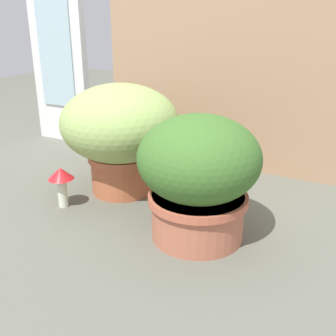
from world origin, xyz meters
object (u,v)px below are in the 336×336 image
at_px(grass_planter, 120,130).
at_px(leafy_planter, 199,174).
at_px(cat, 197,197).
at_px(mushroom_ornament_red, 61,179).

xyz_separation_m(grass_planter, leafy_planter, (0.41, -0.19, -0.04)).
relative_size(grass_planter, leafy_planter, 1.14).
xyz_separation_m(cat, mushroom_ornament_red, (-0.50, -0.06, -0.01)).
height_order(grass_planter, cat, grass_planter).
bearing_deg(cat, leafy_planter, -59.70).
xyz_separation_m(grass_planter, mushroom_ornament_red, (-0.11, -0.22, -0.14)).
relative_size(cat, mushroom_ornament_red, 2.53).
bearing_deg(cat, grass_planter, 157.23).
bearing_deg(leafy_planter, mushroom_ornament_red, -176.79).
xyz_separation_m(grass_planter, cat, (0.39, -0.16, -0.13)).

